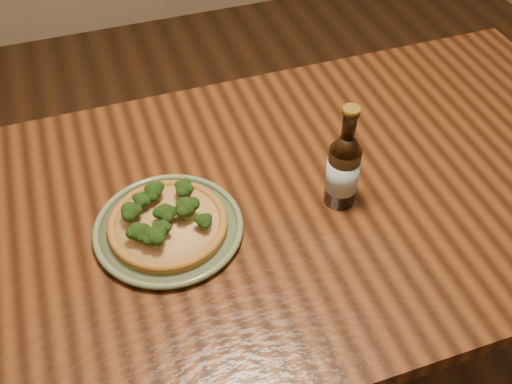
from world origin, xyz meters
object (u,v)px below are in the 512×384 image
object	(u,v)px
table	(301,221)
pizza	(167,222)
beer_bottle	(343,169)
plate	(169,228)

from	to	relation	value
table	pizza	world-z (taller)	pizza
pizza	beer_bottle	bearing A→B (deg)	-5.02
table	pizza	size ratio (longest dim) A/B	6.56
table	beer_bottle	world-z (taller)	beer_bottle
plate	beer_bottle	size ratio (longest dim) A/B	1.24
table	plate	bearing A→B (deg)	-177.49
plate	table	bearing A→B (deg)	2.51
plate	beer_bottle	world-z (taller)	beer_bottle
plate	pizza	size ratio (longest dim) A/B	1.26
pizza	beer_bottle	xyz separation A→B (m)	(0.37, -0.03, 0.06)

